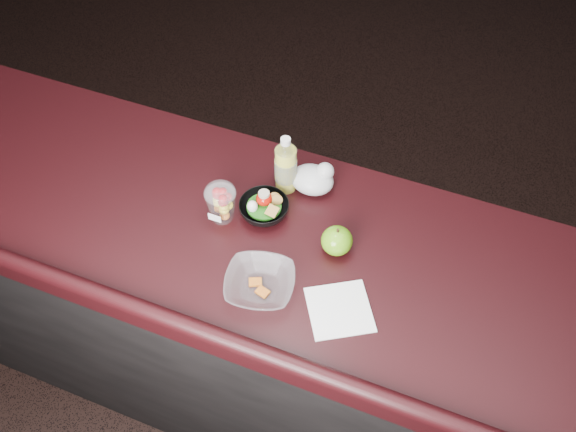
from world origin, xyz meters
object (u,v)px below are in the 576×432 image
(fruit_cup, at_px, (221,202))
(snack_bowl, at_px, (264,208))
(takeout_bowl, at_px, (260,284))
(lemonade_bottle, at_px, (286,168))
(green_apple, at_px, (337,241))

(fruit_cup, bearing_deg, snack_bowl, 27.13)
(fruit_cup, height_order, takeout_bowl, fruit_cup)
(lemonade_bottle, height_order, fruit_cup, lemonade_bottle)
(lemonade_bottle, xyz_separation_m, takeout_bowl, (0.07, -0.36, -0.06))
(snack_bowl, bearing_deg, green_apple, -10.56)
(green_apple, height_order, snack_bowl, green_apple)
(lemonade_bottle, height_order, takeout_bowl, lemonade_bottle)
(lemonade_bottle, bearing_deg, snack_bowl, -99.39)
(lemonade_bottle, height_order, green_apple, lemonade_bottle)
(fruit_cup, height_order, snack_bowl, fruit_cup)
(green_apple, bearing_deg, snack_bowl, 169.44)
(lemonade_bottle, xyz_separation_m, snack_bowl, (-0.02, -0.12, -0.06))
(lemonade_bottle, relative_size, snack_bowl, 1.05)
(green_apple, distance_m, snack_bowl, 0.24)
(fruit_cup, bearing_deg, lemonade_bottle, 54.17)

